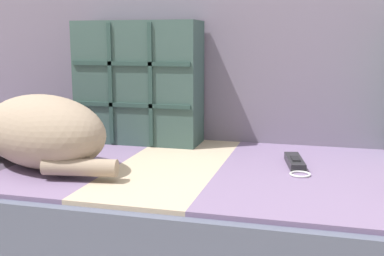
# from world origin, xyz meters

# --- Properties ---
(couch) EXTENTS (2.13, 0.80, 0.38)m
(couch) POSITION_xyz_m (0.00, 0.15, 0.19)
(couch) COLOR gray
(couch) RESTS_ON ground_plane
(sofa_backrest) EXTENTS (2.09, 0.14, 0.45)m
(sofa_backrest) POSITION_xyz_m (0.00, 0.48, 0.60)
(sofa_backrest) COLOR slate
(sofa_backrest) RESTS_ON couch
(throw_pillow_quilted) EXTENTS (0.37, 0.14, 0.36)m
(throw_pillow_quilted) POSITION_xyz_m (-0.30, 0.33, 0.56)
(throw_pillow_quilted) COLOR #38514C
(throw_pillow_quilted) RESTS_ON couch
(sleeping_cat) EXTENTS (0.44, 0.33, 0.18)m
(sleeping_cat) POSITION_xyz_m (-0.43, -0.00, 0.46)
(sleeping_cat) COLOR gray
(sleeping_cat) RESTS_ON couch
(game_remote_near) EXTENTS (0.08, 0.19, 0.02)m
(game_remote_near) POSITION_xyz_m (0.18, 0.16, 0.39)
(game_remote_near) COLOR black
(game_remote_near) RESTS_ON couch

